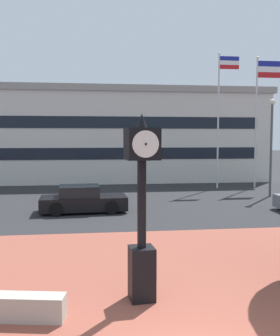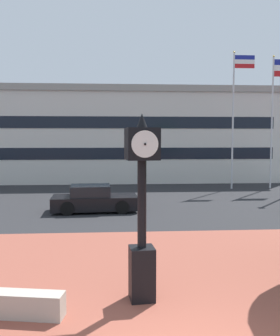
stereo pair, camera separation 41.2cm
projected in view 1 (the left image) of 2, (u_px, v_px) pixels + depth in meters
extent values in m
cube|color=brown|center=(167.00, 306.00, 7.83)|extent=(44.00, 12.61, 0.01)
cube|color=black|center=(142.00, 273.00, 8.12)|extent=(0.58, 0.58, 1.18)
cylinder|color=black|center=(142.00, 204.00, 7.99)|extent=(0.19, 0.19, 1.91)
cube|color=black|center=(142.00, 144.00, 7.89)|extent=(0.74, 0.74, 0.68)
cylinder|color=white|center=(138.00, 144.00, 8.24)|extent=(0.56, 0.08, 0.56)
sphere|color=black|center=(138.00, 144.00, 8.26)|extent=(0.05, 0.05, 0.05)
cylinder|color=white|center=(146.00, 144.00, 7.55)|extent=(0.56, 0.08, 0.56)
sphere|color=black|center=(146.00, 144.00, 7.53)|extent=(0.05, 0.05, 0.05)
cone|color=black|center=(142.00, 121.00, 7.85)|extent=(0.24, 0.24, 0.30)
cube|color=black|center=(84.00, 203.00, 17.88)|extent=(4.19, 2.01, 0.64)
cube|color=black|center=(79.00, 191.00, 17.80)|extent=(1.97, 1.63, 0.56)
cylinder|color=black|center=(108.00, 202.00, 18.92)|extent=(0.65, 0.26, 0.64)
cylinder|color=black|center=(112.00, 207.00, 17.30)|extent=(0.65, 0.26, 0.64)
cylinder|color=black|center=(58.00, 203.00, 18.47)|extent=(0.65, 0.26, 0.64)
cylinder|color=black|center=(56.00, 209.00, 16.85)|extent=(0.65, 0.26, 0.64)
cylinder|color=silver|center=(218.00, 122.00, 26.12)|extent=(0.12, 0.12, 9.41)
sphere|color=gold|center=(219.00, 53.00, 25.74)|extent=(0.14, 0.14, 0.14)
cube|color=navy|center=(230.00, 58.00, 25.86)|extent=(1.39, 0.02, 0.29)
cube|color=white|center=(230.00, 63.00, 25.88)|extent=(1.39, 0.02, 0.29)
cube|color=red|center=(229.00, 67.00, 25.91)|extent=(1.39, 0.02, 0.29)
cylinder|color=silver|center=(256.00, 124.00, 26.47)|extent=(0.12, 0.12, 9.16)
sphere|color=gold|center=(258.00, 58.00, 26.10)|extent=(0.14, 0.14, 0.14)
cube|color=navy|center=(270.00, 64.00, 26.24)|extent=(1.73, 0.02, 0.39)
cube|color=white|center=(270.00, 69.00, 26.27)|extent=(1.73, 0.02, 0.39)
cube|color=red|center=(270.00, 75.00, 26.30)|extent=(1.73, 0.02, 0.39)
cube|color=beige|center=(104.00, 138.00, 35.23)|extent=(26.67, 14.17, 7.14)
cube|color=gray|center=(104.00, 98.00, 34.92)|extent=(27.20, 14.45, 0.50)
cube|color=black|center=(106.00, 154.00, 28.29)|extent=(24.00, 0.04, 0.90)
cube|color=black|center=(106.00, 122.00, 28.11)|extent=(24.00, 0.04, 0.90)
cylinder|color=#4C4C51|center=(271.00, 151.00, 22.50)|extent=(0.14, 0.14, 5.58)
sphere|color=white|center=(272.00, 102.00, 22.26)|extent=(0.36, 0.36, 0.36)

